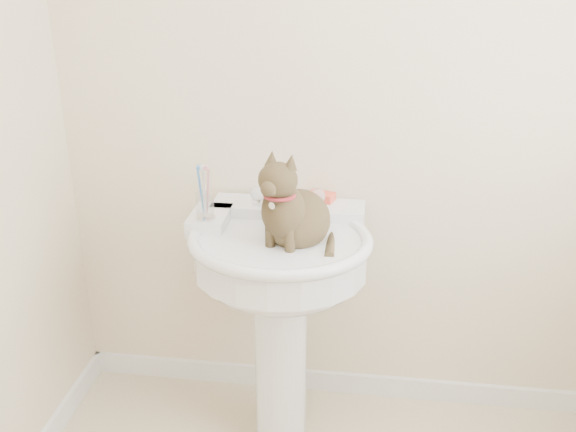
% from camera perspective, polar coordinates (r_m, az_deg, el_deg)
% --- Properties ---
extents(wall_back, '(2.20, 0.00, 2.50)m').
position_cam_1_polar(wall_back, '(2.25, 6.57, 10.63)').
color(wall_back, beige).
rests_on(wall_back, ground).
extents(baseboard_back, '(2.20, 0.02, 0.09)m').
position_cam_1_polar(baseboard_back, '(2.77, 5.40, -14.55)').
color(baseboard_back, white).
rests_on(baseboard_back, floor).
extents(pedestal_sink, '(0.63, 0.62, 0.87)m').
position_cam_1_polar(pedestal_sink, '(2.20, -0.75, -5.36)').
color(pedestal_sink, white).
rests_on(pedestal_sink, floor).
extents(faucet, '(0.28, 0.12, 0.14)m').
position_cam_1_polar(faucet, '(2.24, -0.13, 1.70)').
color(faucet, silver).
rests_on(faucet, pedestal_sink).
extents(soap_bar, '(0.10, 0.08, 0.03)m').
position_cam_1_polar(soap_bar, '(2.32, 3.01, 1.73)').
color(soap_bar, '#E64D33').
rests_on(soap_bar, pedestal_sink).
extents(toothbrush_cup, '(0.07, 0.07, 0.19)m').
position_cam_1_polar(toothbrush_cup, '(2.17, -7.39, 0.95)').
color(toothbrush_cup, silver).
rests_on(toothbrush_cup, pedestal_sink).
extents(cat, '(0.24, 0.30, 0.44)m').
position_cam_1_polar(cat, '(2.08, 0.56, 0.16)').
color(cat, brown).
rests_on(cat, pedestal_sink).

